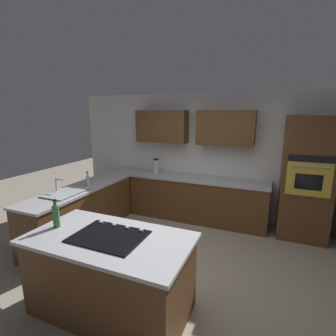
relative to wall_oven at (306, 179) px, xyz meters
name	(u,v)px	position (x,y,z in m)	size (l,w,h in m)	color
ground_plane	(169,264)	(1.85, 1.72, -1.09)	(14.00, 14.00, 0.00)	#9E937F
wall_back	(204,149)	(1.92, -0.33, 0.36)	(6.00, 0.44, 2.60)	silver
lower_cabinets_back	(197,200)	(1.95, 0.00, -0.66)	(2.80, 0.60, 0.86)	brown
countertop_back	(197,179)	(1.95, 0.00, -0.21)	(2.84, 0.64, 0.04)	#B2B2B7
lower_cabinets_side	(93,207)	(3.67, 1.17, -0.66)	(0.60, 2.90, 0.86)	brown
countertop_side	(91,184)	(3.67, 1.17, -0.21)	(0.64, 2.94, 0.04)	#B2B2B7
island_base	(111,276)	(2.12, 2.76, -0.66)	(1.70, 0.88, 0.86)	brown
island_top	(109,239)	(2.12, 2.76, -0.21)	(1.78, 0.96, 0.04)	#B2B2B7
wall_oven	(306,179)	(0.00, 0.00, 0.00)	(0.80, 0.66, 2.17)	brown
sink_unit	(66,192)	(3.68, 1.79, -0.17)	(0.46, 0.70, 0.23)	#515456
cooktop	(109,236)	(2.12, 2.76, -0.18)	(0.76, 0.56, 0.03)	black
blender	(156,167)	(2.90, -0.05, -0.05)	(0.15, 0.15, 0.32)	beige
dish_soap_bottle	(88,180)	(3.62, 1.31, -0.08)	(0.07, 0.07, 0.27)	silver
oil_bottle	(56,216)	(2.82, 2.80, -0.05)	(0.08, 0.08, 0.34)	#336B38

